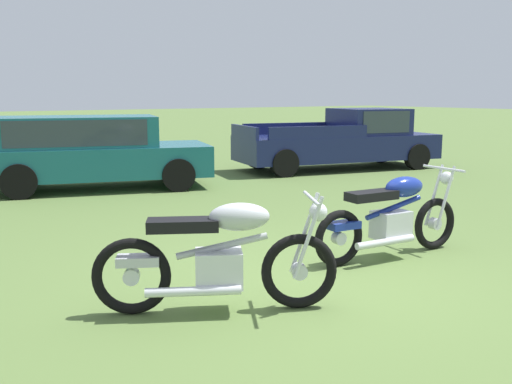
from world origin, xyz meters
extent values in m
plane|color=#567038|center=(0.00, 0.00, 0.00)|extent=(120.00, 120.00, 0.00)
torus|color=black|center=(-0.61, -0.54, 0.34)|extent=(0.63, 0.39, 0.67)
torus|color=black|center=(-1.89, 0.14, 0.34)|extent=(0.63, 0.39, 0.67)
cylinder|color=silver|center=(-0.61, -0.54, 0.34)|extent=(0.17, 0.15, 0.14)
cylinder|color=silver|center=(-1.89, 0.14, 0.34)|extent=(0.17, 0.15, 0.14)
cylinder|color=silver|center=(-0.52, -0.49, 0.66)|extent=(0.25, 0.16, 0.72)
cylinder|color=silver|center=(-0.60, -0.65, 0.66)|extent=(0.25, 0.16, 0.72)
cube|color=silver|center=(-1.23, -0.21, 0.38)|extent=(0.49, 0.45, 0.32)
cylinder|color=#B7BABF|center=(-1.21, -0.22, 0.58)|extent=(0.73, 0.42, 0.22)
ellipsoid|color=#B7BABF|center=(-1.08, -0.29, 0.83)|extent=(0.58, 0.47, 0.24)
cube|color=black|center=(-1.50, -0.07, 0.77)|extent=(0.64, 0.49, 0.10)
cube|color=#B7BABF|center=(-1.84, 0.11, 0.48)|extent=(0.40, 0.33, 0.08)
cylinder|color=silver|center=(-0.53, -0.58, 0.98)|extent=(0.33, 0.58, 0.03)
sphere|color=silver|center=(-0.47, -0.61, 0.86)|extent=(0.22, 0.22, 0.16)
cylinder|color=silver|center=(-1.50, -0.25, 0.24)|extent=(0.74, 0.45, 0.08)
torus|color=black|center=(1.96, 0.10, 0.31)|extent=(0.63, 0.14, 0.63)
torus|color=black|center=(0.51, 0.21, 0.31)|extent=(0.63, 0.14, 0.63)
cylinder|color=silver|center=(1.96, 0.10, 0.31)|extent=(0.15, 0.11, 0.14)
cylinder|color=silver|center=(0.51, 0.21, 0.31)|extent=(0.15, 0.11, 0.14)
cylinder|color=silver|center=(2.02, 0.18, 0.65)|extent=(0.27, 0.06, 0.74)
cylinder|color=silver|center=(2.01, 0.00, 0.65)|extent=(0.27, 0.06, 0.74)
cube|color=silver|center=(1.26, 0.15, 0.38)|extent=(0.42, 0.33, 0.32)
cylinder|color=navy|center=(1.29, 0.15, 0.58)|extent=(0.79, 0.12, 0.22)
ellipsoid|color=navy|center=(1.43, 0.14, 0.81)|extent=(0.54, 0.30, 0.24)
cube|color=black|center=(0.96, 0.17, 0.75)|extent=(0.62, 0.28, 0.10)
cube|color=navy|center=(0.57, 0.20, 0.45)|extent=(0.37, 0.21, 0.08)
cylinder|color=silver|center=(2.06, 0.09, 0.98)|extent=(0.08, 0.64, 0.03)
sphere|color=silver|center=(2.12, 0.09, 0.86)|extent=(0.17, 0.17, 0.16)
cylinder|color=silver|center=(1.02, 0.01, 0.24)|extent=(0.80, 0.14, 0.08)
cube|color=#19606B|center=(0.09, 6.77, 0.55)|extent=(4.56, 2.86, 0.60)
cube|color=#19606B|center=(-0.29, 6.89, 1.13)|extent=(3.29, 2.33, 0.60)
cube|color=#2D3842|center=(-0.29, 6.89, 1.15)|extent=(2.87, 2.23, 0.48)
cylinder|color=black|center=(1.68, 7.12, 0.32)|extent=(0.68, 0.40, 0.64)
cylinder|color=black|center=(1.23, 5.60, 0.32)|extent=(0.68, 0.40, 0.64)
cylinder|color=black|center=(-1.05, 7.94, 0.32)|extent=(0.68, 0.40, 0.64)
cylinder|color=black|center=(-1.50, 6.42, 0.32)|extent=(0.68, 0.40, 0.64)
cube|color=#161E4C|center=(6.00, 6.41, 0.55)|extent=(5.26, 2.73, 0.60)
cube|color=#161E4C|center=(6.85, 6.23, 1.17)|extent=(1.90, 1.88, 0.64)
cube|color=#2D3842|center=(6.85, 6.23, 1.19)|extent=(1.61, 1.85, 0.52)
cube|color=#161E4C|center=(5.23, 7.41, 0.99)|extent=(2.47, 0.60, 0.28)
cube|color=#161E4C|center=(4.90, 5.82, 0.99)|extent=(2.47, 0.60, 0.28)
cube|color=#161E4C|center=(3.59, 6.93, 0.99)|extent=(0.42, 1.60, 0.28)
cylinder|color=black|center=(7.93, 6.82, 0.32)|extent=(0.67, 0.35, 0.64)
cylinder|color=black|center=(7.59, 5.25, 0.32)|extent=(0.67, 0.35, 0.64)
cylinder|color=black|center=(4.40, 7.57, 0.32)|extent=(0.67, 0.35, 0.64)
cylinder|color=black|center=(4.07, 6.00, 0.32)|extent=(0.67, 0.35, 0.64)
camera|label=1|loc=(-3.62, -4.36, 1.87)|focal=40.49mm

